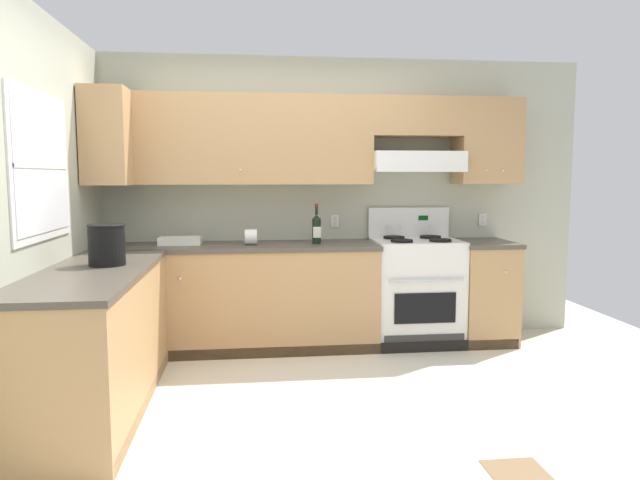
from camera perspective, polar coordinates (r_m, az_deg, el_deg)
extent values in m
plane|color=beige|center=(4.02, -2.73, -15.49)|extent=(7.04, 7.04, 0.00)
cube|color=olive|center=(3.31, 18.86, -20.80)|extent=(0.30, 0.30, 0.01)
cube|color=#B7BAA3|center=(5.40, 0.89, 4.00)|extent=(4.68, 0.12, 2.55)
cube|color=tan|center=(5.11, -7.82, 9.70)|extent=(2.27, 0.34, 0.76)
cube|color=tan|center=(5.54, 16.09, 9.25)|extent=(0.56, 0.34, 0.76)
cube|color=tan|center=(5.33, 9.27, 11.80)|extent=(0.80, 0.34, 0.34)
cube|color=white|center=(5.27, 9.32, 7.61)|extent=(0.80, 0.46, 0.17)
cube|color=white|center=(5.05, 9.99, 6.81)|extent=(0.80, 0.03, 0.04)
sphere|color=silver|center=(4.92, -7.82, 6.80)|extent=(0.02, 0.02, 0.02)
sphere|color=silver|center=(5.33, 15.98, 6.58)|extent=(0.02, 0.02, 0.02)
sphere|color=silver|center=(5.39, 17.52, 6.52)|extent=(0.02, 0.02, 0.02)
cube|color=silver|center=(5.34, 1.47, 1.88)|extent=(0.08, 0.01, 0.12)
cube|color=silver|center=(5.33, 1.48, 2.11)|extent=(0.03, 0.00, 0.03)
cube|color=silver|center=(5.34, 1.47, 1.64)|extent=(0.03, 0.00, 0.03)
cube|color=silver|center=(5.72, 15.66, 1.93)|extent=(0.08, 0.01, 0.12)
cube|color=silver|center=(5.71, 15.69, 2.15)|extent=(0.03, 0.00, 0.03)
cube|color=silver|center=(5.71, 15.67, 1.71)|extent=(0.03, 0.00, 0.03)
cube|color=#B7BAA3|center=(4.07, -26.38, 2.59)|extent=(0.12, 4.00, 2.55)
cube|color=white|center=(4.04, -25.85, 6.50)|extent=(0.04, 1.00, 0.92)
cube|color=white|center=(4.03, -25.58, 6.52)|extent=(0.01, 0.90, 0.82)
cube|color=white|center=(4.03, -25.54, 6.52)|extent=(0.01, 0.90, 0.02)
cube|color=tan|center=(5.06, -19.84, 9.42)|extent=(0.34, 0.64, 0.76)
cube|color=tan|center=(5.08, -7.82, -5.75)|extent=(2.34, 0.61, 0.87)
cube|color=#51493F|center=(5.01, -7.90, -0.65)|extent=(2.36, 0.63, 0.04)
cube|color=tan|center=(5.48, 15.64, -5.04)|extent=(0.47, 0.61, 0.87)
cube|color=#51493F|center=(5.41, 15.78, -0.31)|extent=(0.50, 0.63, 0.04)
cube|color=black|center=(4.94, -0.46, -10.74)|extent=(3.54, 0.06, 0.09)
sphere|color=silver|center=(4.76, -13.59, -3.70)|extent=(0.03, 0.03, 0.03)
sphere|color=silver|center=(5.18, 17.77, -3.01)|extent=(0.03, 0.03, 0.03)
cube|color=tan|center=(3.99, -21.15, -9.47)|extent=(0.61, 1.89, 0.87)
cube|color=#51493F|center=(3.90, -21.41, -3.01)|extent=(0.63, 1.91, 0.04)
cube|color=black|center=(4.05, -17.03, -14.89)|extent=(0.06, 1.85, 0.09)
cube|color=white|center=(5.28, 9.36, -5.11)|extent=(0.76, 0.58, 0.91)
cube|color=black|center=(5.02, 10.28, -6.60)|extent=(0.53, 0.01, 0.26)
cylinder|color=silver|center=(4.95, 10.41, -3.94)|extent=(0.65, 0.02, 0.02)
cube|color=#333333|center=(5.09, 10.21, -9.72)|extent=(0.70, 0.01, 0.11)
cube|color=white|center=(5.21, 9.45, -0.10)|extent=(0.76, 0.58, 0.02)
cube|color=white|center=(5.46, 8.69, 1.64)|extent=(0.76, 0.04, 0.29)
cube|color=#053F0C|center=(5.47, 10.09, 2.15)|extent=(0.09, 0.01, 0.04)
cylinder|color=black|center=(5.03, 8.04, -0.08)|extent=(0.19, 0.19, 0.02)
cylinder|color=black|center=(5.03, 8.03, -0.15)|extent=(0.07, 0.07, 0.01)
cylinder|color=black|center=(5.13, 11.71, -0.03)|extent=(0.19, 0.19, 0.02)
cylinder|color=black|center=(5.13, 11.71, -0.10)|extent=(0.07, 0.07, 0.01)
cylinder|color=black|center=(5.30, 7.27, 0.25)|extent=(0.19, 0.19, 0.02)
cylinder|color=black|center=(5.30, 7.27, 0.19)|extent=(0.07, 0.07, 0.01)
cylinder|color=black|center=(5.39, 10.78, 0.29)|extent=(0.19, 0.19, 0.02)
cylinder|color=black|center=(5.39, 10.78, 0.23)|extent=(0.07, 0.07, 0.01)
cylinder|color=white|center=(5.39, 6.59, 1.34)|extent=(0.04, 0.02, 0.04)
cylinder|color=white|center=(5.42, 8.04, 1.35)|extent=(0.04, 0.02, 0.04)
cylinder|color=white|center=(5.46, 9.46, 1.36)|extent=(0.04, 0.02, 0.04)
cylinder|color=white|center=(5.50, 10.87, 1.37)|extent=(0.04, 0.02, 0.04)
cylinder|color=black|center=(5.00, -0.34, 0.85)|extent=(0.08, 0.08, 0.21)
cone|color=black|center=(4.99, -0.34, 2.28)|extent=(0.08, 0.08, 0.04)
cylinder|color=black|center=(4.99, -0.35, 3.02)|extent=(0.03, 0.03, 0.09)
cylinder|color=maroon|center=(4.99, -0.35, 3.44)|extent=(0.03, 0.03, 0.02)
cube|color=silver|center=(4.97, -0.29, 0.76)|extent=(0.07, 0.00, 0.09)
cube|color=white|center=(5.10, -13.54, -0.33)|extent=(0.28, 0.17, 0.02)
cube|color=white|center=(5.00, -13.68, -0.20)|extent=(0.35, 0.01, 0.06)
cube|color=white|center=(5.20, -13.41, 0.06)|extent=(0.35, 0.01, 0.06)
cube|color=white|center=(5.12, -15.43, -0.09)|extent=(0.01, 0.19, 0.06)
cube|color=white|center=(5.08, -11.64, -0.04)|extent=(0.01, 0.19, 0.06)
cylinder|color=black|center=(4.03, -20.20, -0.47)|extent=(0.23, 0.23, 0.27)
torus|color=black|center=(4.02, -20.27, 1.37)|extent=(0.25, 0.25, 0.01)
cylinder|color=white|center=(4.96, -6.80, 0.29)|extent=(0.10, 0.13, 0.13)
cylinder|color=#9E7A51|center=(4.96, -7.40, 0.28)|extent=(0.01, 0.04, 0.04)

